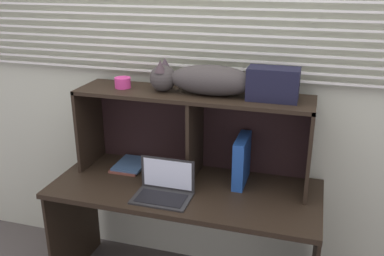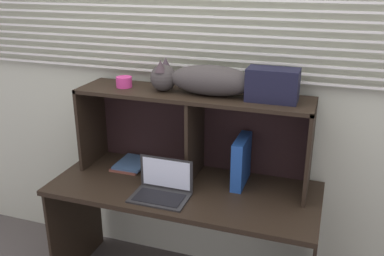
{
  "view_description": "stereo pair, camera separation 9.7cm",
  "coord_description": "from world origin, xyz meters",
  "px_view_note": "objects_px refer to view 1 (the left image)",
  "views": [
    {
      "loc": [
        0.67,
        -1.91,
        1.92
      ],
      "look_at": [
        0.0,
        0.34,
        1.05
      ],
      "focal_mm": 40.05,
      "sensor_mm": 36.0,
      "label": 1
    },
    {
      "loc": [
        0.76,
        -1.88,
        1.92
      ],
      "look_at": [
        0.0,
        0.34,
        1.05
      ],
      "focal_mm": 40.05,
      "sensor_mm": 36.0,
      "label": 2
    }
  ],
  "objects_px": {
    "cat": "(204,80)",
    "binder_upright": "(242,160)",
    "storage_box": "(273,84)",
    "book_stack": "(130,165)",
    "laptop": "(164,189)",
    "small_basket": "(123,83)"
  },
  "relations": [
    {
      "from": "cat",
      "to": "binder_upright",
      "type": "xyz_separation_m",
      "value": [
        0.23,
        0.0,
        -0.46
      ]
    },
    {
      "from": "binder_upright",
      "to": "storage_box",
      "type": "xyz_separation_m",
      "value": [
        0.15,
        0.0,
        0.47
      ]
    },
    {
      "from": "book_stack",
      "to": "storage_box",
      "type": "distance_m",
      "value": 1.04
    },
    {
      "from": "cat",
      "to": "storage_box",
      "type": "xyz_separation_m",
      "value": [
        0.38,
        0.0,
        0.01
      ]
    },
    {
      "from": "book_stack",
      "to": "storage_box",
      "type": "height_order",
      "value": "storage_box"
    },
    {
      "from": "laptop",
      "to": "binder_upright",
      "type": "bearing_deg",
      "value": 36.77
    },
    {
      "from": "binder_upright",
      "to": "book_stack",
      "type": "distance_m",
      "value": 0.72
    },
    {
      "from": "laptop",
      "to": "small_basket",
      "type": "bearing_deg",
      "value": 141.11
    },
    {
      "from": "binder_upright",
      "to": "cat",
      "type": "bearing_deg",
      "value": -180.0
    },
    {
      "from": "binder_upright",
      "to": "book_stack",
      "type": "relative_size",
      "value": 1.2
    },
    {
      "from": "laptop",
      "to": "small_basket",
      "type": "relative_size",
      "value": 3.32
    },
    {
      "from": "cat",
      "to": "small_basket",
      "type": "bearing_deg",
      "value": 180.0
    },
    {
      "from": "small_basket",
      "to": "storage_box",
      "type": "height_order",
      "value": "storage_box"
    },
    {
      "from": "book_stack",
      "to": "small_basket",
      "type": "height_order",
      "value": "small_basket"
    },
    {
      "from": "cat",
      "to": "storage_box",
      "type": "relative_size",
      "value": 3.0
    },
    {
      "from": "cat",
      "to": "book_stack",
      "type": "height_order",
      "value": "cat"
    },
    {
      "from": "book_stack",
      "to": "storage_box",
      "type": "relative_size",
      "value": 0.87
    },
    {
      "from": "binder_upright",
      "to": "storage_box",
      "type": "bearing_deg",
      "value": 0.0
    },
    {
      "from": "laptop",
      "to": "storage_box",
      "type": "relative_size",
      "value": 1.15
    },
    {
      "from": "cat",
      "to": "storage_box",
      "type": "distance_m",
      "value": 0.38
    },
    {
      "from": "laptop",
      "to": "binder_upright",
      "type": "xyz_separation_m",
      "value": [
        0.38,
        0.28,
        0.1
      ]
    },
    {
      "from": "cat",
      "to": "book_stack",
      "type": "distance_m",
      "value": 0.76
    }
  ]
}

